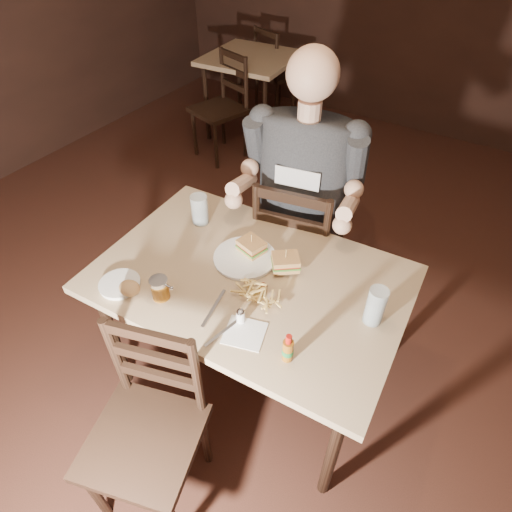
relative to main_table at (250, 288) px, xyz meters
The scene contains 23 objects.
room_shell 0.70m from the main_table, 76.01° to the right, with size 7.00×7.00×7.00m.
main_table is the anchor object (origin of this frame).
bg_table 2.89m from the main_table, 122.56° to the left, with size 0.85×0.85×0.77m.
chair_far 0.64m from the main_table, 95.58° to the left, with size 0.45×0.49×0.97m, color black, non-canonical shape.
chair_near 0.75m from the main_table, 93.14° to the right, with size 0.42×0.46×0.90m, color black, non-canonical shape.
bg_chair_far 3.38m from the main_table, 117.52° to the left, with size 0.42×0.46×0.90m, color black, non-canonical shape.
bg_chair_near 2.46m from the main_table, 129.50° to the left, with size 0.42×0.46×0.91m, color black, non-canonical shape.
diner 0.64m from the main_table, 95.07° to the left, with size 0.61×0.48×1.06m, color #34363A, non-canonical shape.
dinner_plate 0.13m from the main_table, 134.94° to the left, with size 0.27×0.27×0.02m, color white.
sandwich_left 0.20m from the main_table, 119.52° to the left, with size 0.11×0.09×0.10m, color tan, non-canonical shape.
sandwich_right 0.21m from the main_table, 46.83° to the left, with size 0.12×0.10×0.10m, color tan, non-canonical shape.
fries_pile 0.17m from the main_table, 43.54° to the right, with size 0.24×0.17×0.04m, color #E8BC5C, non-canonical shape.
ketchup_dollop 0.13m from the main_table, 22.09° to the right, with size 0.04×0.04×0.01m, color maroon.
glass_left 0.48m from the main_table, 155.18° to the left, with size 0.08×0.08×0.15m, color silver.
glass_right 0.56m from the main_table, ahead, with size 0.07×0.07×0.17m, color silver.
hot_sauce 0.46m from the main_table, 39.43° to the right, with size 0.04×0.04×0.13m, color #884E0F, non-canonical shape.
salt_shaker 0.27m from the main_table, 65.40° to the right, with size 0.03×0.03×0.06m, color white, non-canonical shape.
syrup_dispenser 0.40m from the main_table, 129.73° to the right, with size 0.08×0.08×0.10m, color #884E0F, non-canonical shape.
napkin 0.31m from the main_table, 61.00° to the right, with size 0.15×0.14×0.00m, color white.
knife 0.25m from the main_table, 95.80° to the right, with size 0.01×0.21×0.00m, color silver.
fork 0.34m from the main_table, 76.64° to the right, with size 0.01×0.17×0.01m, color silver.
side_plate 0.56m from the main_table, 141.97° to the right, with size 0.17×0.17×0.01m, color white.
bread_roll 0.52m from the main_table, 135.40° to the right, with size 0.09×0.08×0.06m, color tan.
Camera 1 is at (0.70, -1.03, 2.09)m, focal length 30.00 mm.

